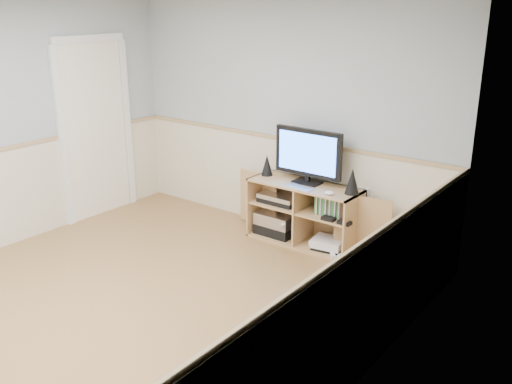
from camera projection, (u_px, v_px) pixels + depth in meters
room at (126, 163)px, 4.53m from camera, size 4.04×4.54×2.54m
media_cabinet at (307, 212)px, 5.98m from camera, size 1.85×0.45×0.65m
monitor at (308, 154)px, 5.78m from camera, size 0.76×0.18×0.57m
speaker_left at (267, 165)px, 6.10m from camera, size 0.12×0.12×0.23m
speaker_right at (352, 181)px, 5.51m from camera, size 0.14×0.14×0.26m
keyboard at (299, 188)px, 5.72m from camera, size 0.32×0.17×0.01m
mouse at (329, 193)px, 5.52m from camera, size 0.11×0.09×0.04m
av_components at (279, 217)px, 6.16m from camera, size 0.51×0.32×0.47m
game_consoles at (328, 244)px, 5.84m from camera, size 0.46×0.30×0.11m
game_cases at (330, 206)px, 5.70m from camera, size 0.28×0.14×0.19m
wall_outlet at (363, 193)px, 5.72m from camera, size 0.12×0.03×0.12m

